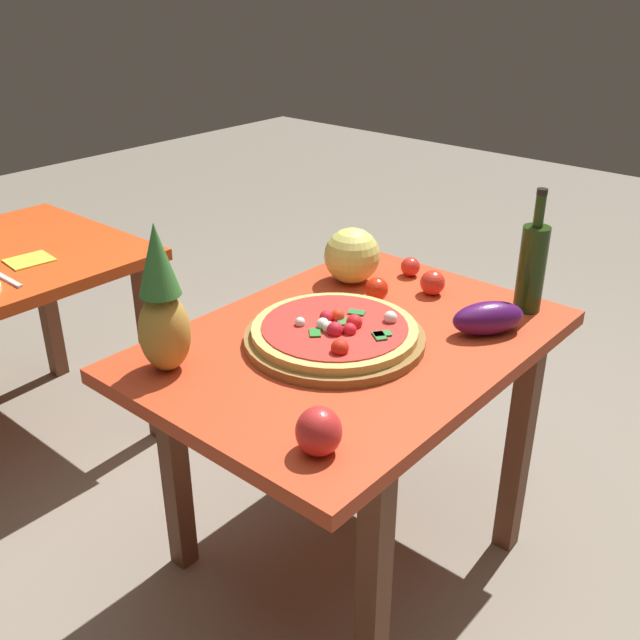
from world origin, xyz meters
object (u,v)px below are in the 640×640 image
(pizza, at_px, (335,330))
(eggplant, at_px, (488,318))
(tomato_beside_pepper, at_px, (376,289))
(pizza_board, at_px, (335,338))
(bell_pepper, at_px, (319,431))
(display_table, at_px, (351,371))
(wine_bottle, at_px, (532,266))
(knife_utensil, at_px, (6,279))
(pineapple_left, at_px, (162,307))
(melon, at_px, (352,256))
(napkin_folded, at_px, (29,260))
(tomato_at_corner, at_px, (433,283))
(tomato_by_bottle, at_px, (410,267))

(pizza, bearing_deg, eggplant, -41.24)
(pizza, xyz_separation_m, tomato_beside_pepper, (0.29, 0.08, -0.01))
(pizza_board, distance_m, bell_pepper, 0.47)
(display_table, bearing_deg, pizza, 164.50)
(wine_bottle, xyz_separation_m, knife_utensil, (-0.86, 1.33, -0.13))
(display_table, distance_m, wine_bottle, 0.59)
(pineapple_left, height_order, tomato_beside_pepper, pineapple_left)
(pizza, xyz_separation_m, melon, (0.35, 0.22, 0.05))
(wine_bottle, distance_m, bell_pepper, 0.90)
(display_table, distance_m, napkin_folded, 1.19)
(tomato_at_corner, relative_size, tomato_by_bottle, 1.22)
(wine_bottle, bearing_deg, display_table, 150.00)
(wine_bottle, distance_m, melon, 0.53)
(wine_bottle, relative_size, tomato_beside_pepper, 5.09)
(napkin_folded, bearing_deg, tomato_at_corner, -60.80)
(melon, distance_m, eggplant, 0.50)
(tomato_at_corner, distance_m, napkin_folded, 1.33)
(pizza, bearing_deg, tomato_at_corner, -2.61)
(display_table, xyz_separation_m, pizza, (-0.05, 0.01, 0.14))
(tomato_beside_pepper, xyz_separation_m, tomato_by_bottle, (0.22, 0.03, -0.00))
(eggplant, xyz_separation_m, tomato_at_corner, (0.12, 0.25, -0.01))
(tomato_by_bottle, bearing_deg, melon, 144.52)
(display_table, distance_m, tomato_beside_pepper, 0.29)
(melon, relative_size, tomato_beside_pepper, 2.47)
(bell_pepper, xyz_separation_m, knife_utensil, (0.03, 1.32, -0.04))
(pizza_board, relative_size, pineapple_left, 1.26)
(wine_bottle, relative_size, eggplant, 1.77)
(display_table, height_order, tomato_beside_pepper, tomato_beside_pepper)
(eggplant, height_order, tomato_by_bottle, eggplant)
(eggplant, height_order, tomato_beside_pepper, eggplant)
(pineapple_left, distance_m, napkin_folded, 0.94)
(tomato_at_corner, bearing_deg, eggplant, -115.69)
(pizza, height_order, tomato_beside_pepper, pizza)
(pineapple_left, xyz_separation_m, eggplant, (0.67, -0.50, -0.12))
(display_table, height_order, bell_pepper, bell_pepper)
(eggplant, bearing_deg, bell_pepper, -179.95)
(pizza_board, xyz_separation_m, melon, (0.35, 0.22, 0.07))
(melon, bearing_deg, display_table, -141.37)
(bell_pepper, xyz_separation_m, tomato_by_bottle, (0.88, 0.38, -0.02))
(pizza, bearing_deg, pizza_board, 75.78)
(pizza_board, bearing_deg, tomato_at_corner, -3.07)
(wine_bottle, distance_m, knife_utensil, 1.59)
(pineapple_left, xyz_separation_m, knife_utensil, (0.02, 0.82, -0.16))
(tomato_by_bottle, bearing_deg, tomato_at_corner, -119.83)
(bell_pepper, bearing_deg, pineapple_left, 88.54)
(tomato_at_corner, bearing_deg, wine_bottle, -71.84)
(pineapple_left, bearing_deg, pizza, -31.67)
(pineapple_left, relative_size, tomato_beside_pepper, 5.37)
(wine_bottle, bearing_deg, napkin_folded, 117.30)
(pizza, height_order, pineapple_left, pineapple_left)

